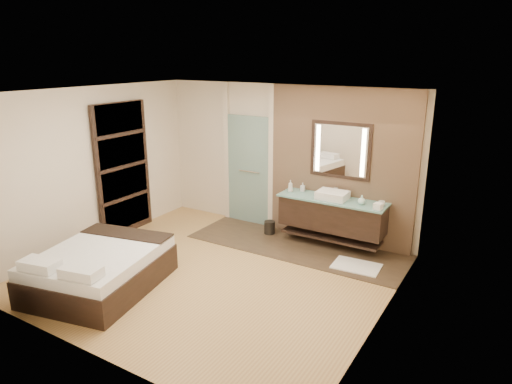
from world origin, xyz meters
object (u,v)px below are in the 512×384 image
Objects in this scene: vanity at (332,214)px; bed at (100,269)px; mirror_unit at (340,150)px; waste_bin at (270,228)px.

bed is at bearing -125.98° from vanity.
waste_bin is (-1.18, -0.31, -1.53)m from mirror_unit.
vanity is 1.26m from waste_bin.
bed is 3.19m from waste_bin.
mirror_unit is at bearing 44.14° from bed.
vanity is 7.45× the size of waste_bin.
vanity reaches higher than bed.
vanity is 0.89× the size of bed.
mirror_unit is at bearing 90.00° from vanity.
vanity is 3.81m from bed.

